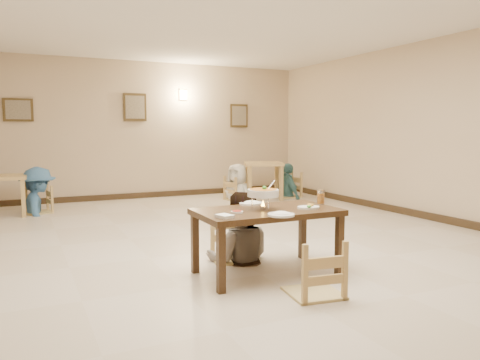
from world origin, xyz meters
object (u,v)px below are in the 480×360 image
chair_far (233,216)px  bg_table_right (264,169)px  chair_near (314,241)px  bg_diner_d (288,163)px  bg_chair_lr (38,187)px  bg_diner_c (238,164)px  main_diner (239,192)px  bg_table_left (5,183)px  bg_chair_rr (288,174)px  bg_diner_b (37,167)px  bg_chair_rl (238,178)px  curry_warmer (263,193)px  drink_glass (321,198)px  main_table (267,217)px

chair_far → bg_table_right: bearing=68.6°
chair_near → bg_diner_d: 6.33m
bg_chair_lr → bg_diner_c: (3.97, -0.06, 0.32)m
main_diner → bg_table_right: size_ratio=1.54×
bg_diner_c → bg_diner_d: bearing=62.2°
main_diner → bg_table_left: (-2.49, 4.35, -0.22)m
chair_near → bg_diner_d: size_ratio=0.65×
bg_chair_rr → bg_diner_b: 5.18m
chair_near → bg_diner_c: 5.96m
chair_near → bg_chair_rl: chair_near is taller
curry_warmer → bg_chair_lr: size_ratio=0.38×
main_diner → chair_far: bearing=-32.2°
bg_table_right → bg_diner_c: bearing=172.9°
bg_chair_lr → bg_chair_rr: bearing=78.9°
curry_warmer → bg_table_left: size_ratio=0.48×
drink_glass → bg_chair_rl: 5.03m
chair_far → curry_warmer: chair_far is taller
curry_warmer → bg_chair_lr: 5.35m
curry_warmer → bg_diner_d: (3.19, 4.79, -0.08)m
chair_far → main_diner: 0.30m
bg_chair_rl → bg_diner_c: bg_diner_c is taller
chair_far → bg_diner_b: bg_diner_b is taller
bg_diner_c → bg_table_right: bearing=60.4°
chair_near → bg_table_left: chair_near is taller
bg_chair_rl → bg_chair_lr: bearing=73.8°
drink_glass → bg_diner_d: 5.34m
bg_table_right → bg_diner_b: 4.57m
bg_chair_rl → main_diner: bearing=140.0°
chair_far → bg_diner_d: (3.24, 4.16, 0.25)m
bg_chair_rr → bg_diner_d: bg_diner_d is taller
bg_chair_lr → bg_chair_rr: size_ratio=0.88×
bg_chair_rr → chair_far: bearing=-36.6°
main_table → bg_chair_rl: (1.95, 4.91, -0.12)m
curry_warmer → bg_diner_c: 5.29m
drink_glass → bg_table_left: 5.86m
bg_chair_rl → bg_diner_c: size_ratio=0.62×
drink_glass → bg_diner_d: size_ratio=0.10×
bg_table_right → bg_diner_b: bg_diner_b is taller
bg_table_left → bg_diner_b: bg_diner_b is taller
main_table → chair_near: chair_near is taller
main_diner → bg_chair_rl: bearing=-93.2°
bg_diner_b → bg_diner_c: size_ratio=1.07×
chair_far → main_diner: size_ratio=0.65×
main_diner → bg_diner_c: (2.00, 4.34, -0.02)m
main_table → chair_far: size_ratio=1.41×
chair_far → chair_near: 1.39m
main_table → curry_warmer: size_ratio=4.04×
curry_warmer → bg_diner_c: bearing=67.9°
main_table → bg_chair_rl: size_ratio=1.50×
curry_warmer → bg_diner_d: size_ratio=0.24×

